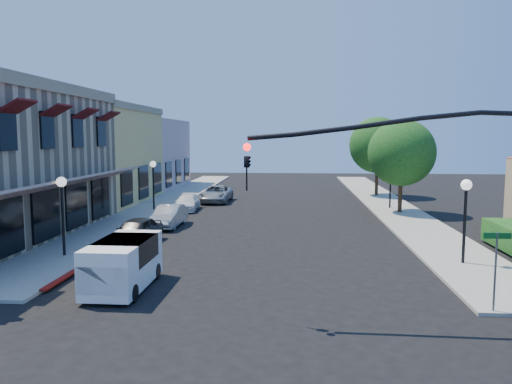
# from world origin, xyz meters

# --- Properties ---
(ground) EXTENTS (120.00, 120.00, 0.00)m
(ground) POSITION_xyz_m (0.00, 0.00, 0.00)
(ground) COLOR black
(ground) RESTS_ON ground
(sidewalk_left) EXTENTS (3.50, 50.00, 0.12)m
(sidewalk_left) POSITION_xyz_m (-8.75, 27.00, 0.06)
(sidewalk_left) COLOR gray
(sidewalk_left) RESTS_ON ground
(sidewalk_right) EXTENTS (3.50, 50.00, 0.12)m
(sidewalk_right) POSITION_xyz_m (8.75, 27.00, 0.06)
(sidewalk_right) COLOR gray
(sidewalk_right) RESTS_ON ground
(curb_red_strip) EXTENTS (0.25, 10.00, 0.06)m
(curb_red_strip) POSITION_xyz_m (-6.90, 8.00, 0.00)
(curb_red_strip) COLOR maroon
(curb_red_strip) RESTS_ON ground
(yellow_stucco_building) EXTENTS (10.00, 12.00, 7.60)m
(yellow_stucco_building) POSITION_xyz_m (-15.50, 26.00, 3.80)
(yellow_stucco_building) COLOR #DDC063
(yellow_stucco_building) RESTS_ON ground
(pink_stucco_building) EXTENTS (10.00, 12.00, 7.00)m
(pink_stucco_building) POSITION_xyz_m (-15.50, 38.00, 3.50)
(pink_stucco_building) COLOR beige
(pink_stucco_building) RESTS_ON ground
(street_tree_a) EXTENTS (4.56, 4.56, 6.48)m
(street_tree_a) POSITION_xyz_m (8.80, 22.00, 4.19)
(street_tree_a) COLOR #322014
(street_tree_a) RESTS_ON ground
(street_tree_b) EXTENTS (4.94, 4.94, 7.02)m
(street_tree_b) POSITION_xyz_m (8.80, 32.00, 4.54)
(street_tree_b) COLOR #322014
(street_tree_b) RESTS_ON ground
(signal_mast_arm) EXTENTS (8.01, 0.39, 6.00)m
(signal_mast_arm) POSITION_xyz_m (5.86, 1.50, 4.09)
(signal_mast_arm) COLOR black
(signal_mast_arm) RESTS_ON ground
(street_name_sign) EXTENTS (0.80, 0.06, 2.50)m
(street_name_sign) POSITION_xyz_m (7.50, 2.20, 1.70)
(street_name_sign) COLOR #595B5E
(street_name_sign) RESTS_ON ground
(lamppost_left_near) EXTENTS (0.44, 0.44, 3.57)m
(lamppost_left_near) POSITION_xyz_m (-8.50, 8.00, 2.74)
(lamppost_left_near) COLOR black
(lamppost_left_near) RESTS_ON ground
(lamppost_left_far) EXTENTS (0.44, 0.44, 3.57)m
(lamppost_left_far) POSITION_xyz_m (-8.50, 22.00, 2.74)
(lamppost_left_far) COLOR black
(lamppost_left_far) RESTS_ON ground
(lamppost_right_near) EXTENTS (0.44, 0.44, 3.57)m
(lamppost_right_near) POSITION_xyz_m (8.50, 8.00, 2.74)
(lamppost_right_near) COLOR black
(lamppost_right_near) RESTS_ON ground
(lamppost_right_far) EXTENTS (0.44, 0.44, 3.57)m
(lamppost_right_far) POSITION_xyz_m (8.50, 24.00, 2.74)
(lamppost_right_far) COLOR black
(lamppost_right_far) RESTS_ON ground
(white_van) EXTENTS (1.75, 3.92, 1.73)m
(white_van) POSITION_xyz_m (-4.36, 3.75, 1.00)
(white_van) COLOR white
(white_van) RESTS_ON ground
(parked_car_a) EXTENTS (2.09, 4.07, 1.33)m
(parked_car_a) POSITION_xyz_m (-6.20, 10.83, 0.66)
(parked_car_a) COLOR black
(parked_car_a) RESTS_ON ground
(parked_car_b) EXTENTS (1.47, 3.92, 1.28)m
(parked_car_b) POSITION_xyz_m (-5.81, 15.76, 0.64)
(parked_car_b) COLOR #A6A9AB
(parked_car_b) RESTS_ON ground
(parked_car_c) EXTENTS (1.69, 3.88, 1.11)m
(parked_car_c) POSITION_xyz_m (-6.16, 22.35, 0.55)
(parked_car_c) COLOR white
(parked_car_c) RESTS_ON ground
(parked_car_d) EXTENTS (2.34, 4.89, 1.35)m
(parked_car_d) POSITION_xyz_m (-4.80, 27.10, 0.67)
(parked_car_d) COLOR #96979A
(parked_car_d) RESTS_ON ground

